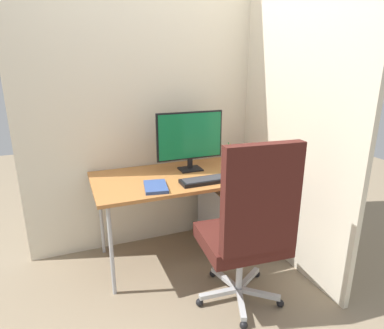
{
  "coord_description": "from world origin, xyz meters",
  "views": [
    {
      "loc": [
        -0.84,
        -2.25,
        1.53
      ],
      "look_at": [
        0.02,
        -0.07,
        0.8
      ],
      "focal_mm": 30.75,
      "sensor_mm": 36.0,
      "label": 1
    }
  ],
  "objects_px": {
    "filing_cabinet": "(232,216)",
    "notebook": "(156,187)",
    "monitor": "(190,138)",
    "pen_holder": "(229,156)",
    "office_chair": "(249,226)",
    "keyboard": "(212,179)",
    "mouse": "(251,172)",
    "coffee_mug": "(247,157)"
  },
  "relations": [
    {
      "from": "filing_cabinet",
      "to": "office_chair",
      "type": "bearing_deg",
      "value": -111.22
    },
    {
      "from": "office_chair",
      "to": "pen_holder",
      "type": "height_order",
      "value": "office_chair"
    },
    {
      "from": "pen_holder",
      "to": "filing_cabinet",
      "type": "bearing_deg",
      "value": -108.53
    },
    {
      "from": "mouse",
      "to": "pen_holder",
      "type": "xyz_separation_m",
      "value": [
        0.02,
        0.38,
        0.03
      ]
    },
    {
      "from": "office_chair",
      "to": "filing_cabinet",
      "type": "distance_m",
      "value": 0.84
    },
    {
      "from": "monitor",
      "to": "notebook",
      "type": "xyz_separation_m",
      "value": [
        -0.37,
        -0.3,
        -0.25
      ]
    },
    {
      "from": "filing_cabinet",
      "to": "keyboard",
      "type": "xyz_separation_m",
      "value": [
        -0.29,
        -0.21,
        0.44
      ]
    },
    {
      "from": "filing_cabinet",
      "to": "monitor",
      "type": "bearing_deg",
      "value": 161.92
    },
    {
      "from": "office_chair",
      "to": "pen_holder",
      "type": "bearing_deg",
      "value": 69.37
    },
    {
      "from": "monitor",
      "to": "pen_holder",
      "type": "xyz_separation_m",
      "value": [
        0.41,
        0.1,
        -0.22
      ]
    },
    {
      "from": "keyboard",
      "to": "pen_holder",
      "type": "xyz_separation_m",
      "value": [
        0.36,
        0.42,
        0.03
      ]
    },
    {
      "from": "filing_cabinet",
      "to": "coffee_mug",
      "type": "relative_size",
      "value": 4.71
    },
    {
      "from": "filing_cabinet",
      "to": "notebook",
      "type": "xyz_separation_m",
      "value": [
        -0.71,
        -0.19,
        0.44
      ]
    },
    {
      "from": "filing_cabinet",
      "to": "pen_holder",
      "type": "xyz_separation_m",
      "value": [
        0.07,
        0.21,
        0.47
      ]
    },
    {
      "from": "notebook",
      "to": "pen_holder",
      "type": "bearing_deg",
      "value": 37.15
    },
    {
      "from": "pen_holder",
      "to": "coffee_mug",
      "type": "relative_size",
      "value": 1.46
    },
    {
      "from": "keyboard",
      "to": "pen_holder",
      "type": "height_order",
      "value": "pen_holder"
    },
    {
      "from": "office_chair",
      "to": "filing_cabinet",
      "type": "bearing_deg",
      "value": 68.78
    },
    {
      "from": "pen_holder",
      "to": "monitor",
      "type": "bearing_deg",
      "value": -166.45
    },
    {
      "from": "monitor",
      "to": "keyboard",
      "type": "bearing_deg",
      "value": -80.91
    },
    {
      "from": "monitor",
      "to": "mouse",
      "type": "relative_size",
      "value": 5.01
    },
    {
      "from": "mouse",
      "to": "pen_holder",
      "type": "height_order",
      "value": "pen_holder"
    },
    {
      "from": "monitor",
      "to": "keyboard",
      "type": "relative_size",
      "value": 1.13
    },
    {
      "from": "monitor",
      "to": "pen_holder",
      "type": "distance_m",
      "value": 0.47
    },
    {
      "from": "monitor",
      "to": "notebook",
      "type": "distance_m",
      "value": 0.54
    },
    {
      "from": "monitor",
      "to": "keyboard",
      "type": "height_order",
      "value": "monitor"
    },
    {
      "from": "keyboard",
      "to": "pen_holder",
      "type": "relative_size",
      "value": 2.81
    },
    {
      "from": "filing_cabinet",
      "to": "mouse",
      "type": "distance_m",
      "value": 0.48
    },
    {
      "from": "keyboard",
      "to": "notebook",
      "type": "relative_size",
      "value": 2.03
    },
    {
      "from": "notebook",
      "to": "coffee_mug",
      "type": "distance_m",
      "value": 0.97
    },
    {
      "from": "filing_cabinet",
      "to": "keyboard",
      "type": "bearing_deg",
      "value": -144.13
    },
    {
      "from": "keyboard",
      "to": "monitor",
      "type": "bearing_deg",
      "value": 99.09
    },
    {
      "from": "monitor",
      "to": "mouse",
      "type": "xyz_separation_m",
      "value": [
        0.39,
        -0.29,
        -0.25
      ]
    },
    {
      "from": "monitor",
      "to": "coffee_mug",
      "type": "height_order",
      "value": "monitor"
    },
    {
      "from": "mouse",
      "to": "coffee_mug",
      "type": "distance_m",
      "value": 0.34
    },
    {
      "from": "notebook",
      "to": "monitor",
      "type": "bearing_deg",
      "value": 49.09
    },
    {
      "from": "pen_holder",
      "to": "coffee_mug",
      "type": "height_order",
      "value": "pen_holder"
    },
    {
      "from": "monitor",
      "to": "coffee_mug",
      "type": "xyz_separation_m",
      "value": [
        0.55,
        0.02,
        -0.22
      ]
    },
    {
      "from": "office_chair",
      "to": "keyboard",
      "type": "xyz_separation_m",
      "value": [
        -0.0,
        0.52,
        0.12
      ]
    },
    {
      "from": "office_chair",
      "to": "keyboard",
      "type": "relative_size",
      "value": 2.35
    },
    {
      "from": "monitor",
      "to": "pen_holder",
      "type": "bearing_deg",
      "value": 13.55
    },
    {
      "from": "pen_holder",
      "to": "notebook",
      "type": "relative_size",
      "value": 0.72
    }
  ]
}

